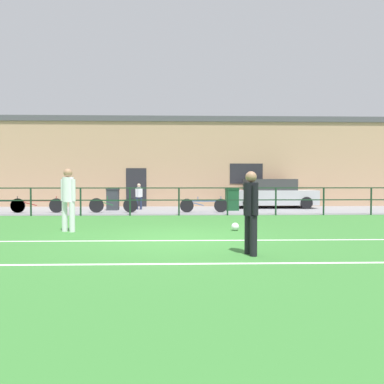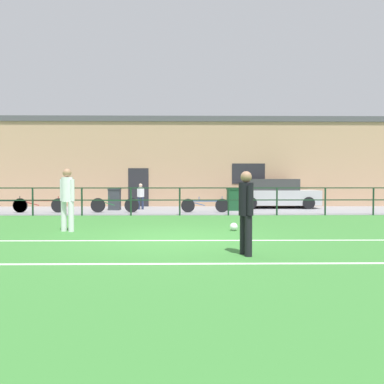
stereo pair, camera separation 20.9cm
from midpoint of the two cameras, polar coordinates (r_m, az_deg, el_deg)
The scene contains 17 objects.
ground at distance 9.20m, azimuth -2.00°, elevation -7.30°, with size 60.00×44.00×0.04m, color #387A33.
field_line_touchline at distance 8.88m, azimuth -2.05°, elevation -7.50°, with size 36.00×0.11×0.00m, color white.
field_line_hash at distance 6.46m, azimuth -2.55°, elevation -11.03°, with size 36.00×0.11×0.00m, color white.
pavement_strip at distance 17.64m, azimuth -1.40°, elevation -2.84°, with size 48.00×5.00×0.02m, color gray.
perimeter_fence at distance 15.10m, azimuth -1.51°, elevation -0.81°, with size 36.07×0.07×1.15m.
clubhouse_facade at distance 21.31m, azimuth -1.30°, elevation 4.59°, with size 28.00×2.56×4.93m.
player_goalkeeper at distance 7.14m, azimuth 9.18°, elevation -2.40°, with size 0.28×0.43×1.61m.
player_striker at distance 10.88m, azimuth -18.21°, elevation -0.58°, with size 0.45×0.31×1.76m.
soccer_ball_spare at distance 10.65m, azimuth 7.04°, elevation -5.35°, with size 0.22×0.22×0.22m, color white.
spectator_child at distance 18.15m, azimuth -7.62°, elevation -0.42°, with size 0.35×0.22×1.26m.
parked_car_red at distance 19.55m, azimuth 12.93°, elevation -0.31°, with size 4.22×1.87×1.49m.
bicycle_parked_0 at distance 17.54m, azimuth -22.24°, elevation -1.88°, with size 2.30×0.04×0.73m.
bicycle_parked_1 at distance 18.23m, azimuth -27.22°, elevation -1.82°, with size 2.33×0.04×0.72m.
bicycle_parked_2 at distance 16.35m, azimuth 2.37°, elevation -2.05°, with size 2.12×0.04×0.71m.
bicycle_parked_3 at distance 16.61m, azimuth -11.50°, elevation -1.97°, with size 2.13×0.04×0.74m.
trash_bin_0 at distance 17.51m, azimuth 6.77°, elevation -1.12°, with size 0.63×0.53×1.05m.
trash_bin_1 at distance 18.00m, azimuth -11.55°, elevation -1.10°, with size 0.57×0.49×1.03m.
Camera 2 is at (0.30, -9.09, 1.44)m, focal length 34.50 mm.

